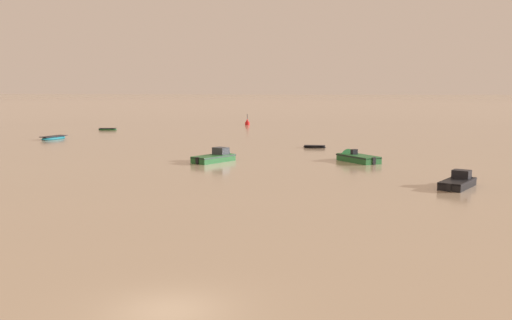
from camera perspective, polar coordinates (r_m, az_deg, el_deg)
The scene contains 8 objects.
ground_plane at distance 22.63m, azimuth -8.36°, elevation -14.08°, with size 800.00×800.00×0.00m, color tan.
rowboat_moored_0 at distance 107.70m, azimuth -13.94°, elevation 2.84°, with size 3.30×1.41×0.51m.
motorboat_moored_0 at distance 63.41m, azimuth -3.53°, elevation 0.19°, with size 4.78×5.77×2.15m.
rowboat_moored_1 at distance 92.52m, azimuth -18.71°, elevation 1.99°, with size 3.08×4.67×0.70m.
motorboat_moored_1 at distance 50.67m, azimuth 18.87°, elevation -2.05°, with size 4.08×5.27×1.93m.
motorboat_moored_2 at distance 64.19m, azimuth 9.24°, elevation 0.15°, with size 4.91×5.95×1.99m.
rowboat_moored_6 at distance 76.56m, azimuth 5.59°, elevation 1.25°, with size 2.95×1.20×0.46m.
channel_buoy at distance 117.64m, azimuth -0.84°, elevation 3.58°, with size 0.90×0.90×2.30m.
Camera 1 is at (4.99, -20.47, 8.25)m, focal length 42.02 mm.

